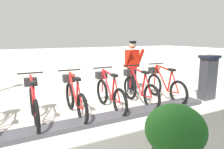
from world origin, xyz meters
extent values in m
plane|color=beige|center=(0.00, 0.00, 0.00)|extent=(60.00, 60.00, 0.00)
cube|color=#47474C|center=(0.00, 0.00, 0.05)|extent=(0.44, 7.01, 0.10)
cube|color=#38383D|center=(0.05, -4.03, 0.60)|extent=(0.28, 0.44, 1.20)
cube|color=#194C8C|center=(0.20, -4.03, 0.95)|extent=(0.03, 0.30, 0.40)
cube|color=black|center=(0.05, -4.03, 1.24)|extent=(0.36, 0.52, 0.08)
torus|color=black|center=(0.03, -2.88, 0.33)|extent=(0.67, 0.10, 0.67)
torus|color=black|center=(1.07, -2.93, 0.33)|extent=(0.67, 0.10, 0.67)
cylinder|color=red|center=(0.73, -2.91, 0.61)|extent=(0.60, 0.07, 0.70)
cylinder|color=red|center=(0.39, -2.90, 0.58)|extent=(0.16, 0.05, 0.61)
cylinder|color=red|center=(0.67, -2.91, 0.92)|extent=(0.69, 0.07, 0.11)
cylinder|color=red|center=(0.24, -2.89, 0.31)|extent=(0.43, 0.05, 0.09)
cylinder|color=red|center=(0.18, -2.89, 0.61)|extent=(0.33, 0.05, 0.56)
cylinder|color=red|center=(1.04, -2.93, 0.64)|extent=(0.10, 0.04, 0.62)
cube|color=black|center=(0.33, -2.90, 0.91)|extent=(0.22, 0.11, 0.06)
cylinder|color=black|center=(1.01, -2.92, 1.00)|extent=(0.05, 0.54, 0.03)
cube|color=#2D2D2D|center=(1.12, -2.93, 0.78)|extent=(0.21, 0.29, 0.18)
torus|color=black|center=(0.03, -2.00, 0.33)|extent=(0.67, 0.10, 0.67)
torus|color=black|center=(1.07, -2.04, 0.33)|extent=(0.67, 0.10, 0.67)
cylinder|color=red|center=(0.73, -2.03, 0.61)|extent=(0.60, 0.07, 0.70)
cylinder|color=red|center=(0.39, -2.01, 0.58)|extent=(0.16, 0.05, 0.61)
cylinder|color=red|center=(0.67, -2.02, 0.92)|extent=(0.69, 0.07, 0.11)
cylinder|color=red|center=(0.24, -2.01, 0.31)|extent=(0.43, 0.05, 0.09)
cylinder|color=red|center=(0.18, -2.00, 0.61)|extent=(0.33, 0.05, 0.56)
cylinder|color=red|center=(1.04, -2.04, 0.64)|extent=(0.10, 0.04, 0.62)
cube|color=black|center=(0.33, -2.01, 0.91)|extent=(0.22, 0.11, 0.06)
cylinder|color=black|center=(1.01, -2.04, 1.00)|extent=(0.05, 0.54, 0.03)
cube|color=#2D2D2D|center=(1.12, -2.04, 0.78)|extent=(0.21, 0.29, 0.18)
torus|color=black|center=(0.03, -1.11, 0.33)|extent=(0.67, 0.10, 0.67)
torus|color=black|center=(1.07, -1.15, 0.33)|extent=(0.67, 0.10, 0.67)
cylinder|color=red|center=(0.73, -1.14, 0.61)|extent=(0.60, 0.07, 0.70)
cylinder|color=red|center=(0.39, -1.12, 0.58)|extent=(0.16, 0.05, 0.61)
cylinder|color=red|center=(0.67, -1.14, 0.92)|extent=(0.69, 0.07, 0.11)
cylinder|color=red|center=(0.24, -1.12, 0.31)|extent=(0.43, 0.05, 0.09)
cylinder|color=red|center=(0.18, -1.12, 0.61)|extent=(0.33, 0.05, 0.56)
cylinder|color=red|center=(1.04, -1.15, 0.64)|extent=(0.10, 0.04, 0.62)
cube|color=black|center=(0.33, -1.12, 0.91)|extent=(0.22, 0.11, 0.06)
cylinder|color=black|center=(1.01, -1.15, 1.00)|extent=(0.05, 0.54, 0.03)
cube|color=#2D2D2D|center=(1.12, -1.15, 0.78)|extent=(0.21, 0.29, 0.18)
torus|color=black|center=(0.03, -0.22, 0.33)|extent=(0.67, 0.10, 0.67)
torus|color=black|center=(1.07, -0.27, 0.33)|extent=(0.67, 0.10, 0.67)
cylinder|color=red|center=(0.73, -0.25, 0.61)|extent=(0.60, 0.07, 0.70)
cylinder|color=red|center=(0.39, -0.24, 0.58)|extent=(0.16, 0.05, 0.61)
cylinder|color=red|center=(0.67, -0.25, 0.92)|extent=(0.69, 0.07, 0.11)
cylinder|color=red|center=(0.24, -0.23, 0.31)|extent=(0.43, 0.05, 0.09)
cylinder|color=red|center=(0.18, -0.23, 0.61)|extent=(0.33, 0.05, 0.56)
cylinder|color=red|center=(1.04, -0.26, 0.64)|extent=(0.10, 0.04, 0.62)
cube|color=black|center=(0.33, -0.23, 0.91)|extent=(0.22, 0.11, 0.06)
cylinder|color=black|center=(1.01, -0.26, 1.00)|extent=(0.05, 0.54, 0.03)
cube|color=#2D2D2D|center=(1.12, -0.27, 0.78)|extent=(0.21, 0.29, 0.18)
torus|color=black|center=(0.03, 0.67, 0.33)|extent=(0.67, 0.10, 0.67)
torus|color=black|center=(1.07, 0.62, 0.33)|extent=(0.67, 0.10, 0.67)
cylinder|color=red|center=(0.73, 0.64, 0.61)|extent=(0.60, 0.07, 0.70)
cylinder|color=red|center=(0.39, 0.65, 0.58)|extent=(0.16, 0.05, 0.61)
cylinder|color=red|center=(0.67, 0.64, 0.92)|extent=(0.69, 0.07, 0.11)
cylinder|color=red|center=(0.24, 0.66, 0.31)|extent=(0.43, 0.05, 0.09)
cylinder|color=red|center=(0.18, 0.66, 0.61)|extent=(0.33, 0.05, 0.56)
cylinder|color=red|center=(1.04, 0.62, 0.64)|extent=(0.10, 0.04, 0.62)
cube|color=black|center=(0.33, 0.65, 0.91)|extent=(0.22, 0.11, 0.06)
cylinder|color=black|center=(1.01, 0.62, 1.00)|extent=(0.05, 0.54, 0.03)
cube|color=#2D2D2D|center=(1.12, 0.62, 0.78)|extent=(0.21, 0.29, 0.18)
cube|color=white|center=(1.70, -2.65, 0.05)|extent=(0.27, 0.14, 0.10)
cube|color=white|center=(1.79, -2.42, 0.05)|extent=(0.27, 0.14, 0.10)
cylinder|color=black|center=(1.76, -2.64, 0.43)|extent=(0.15, 0.15, 0.82)
cylinder|color=black|center=(1.73, -2.44, 0.43)|extent=(0.15, 0.15, 0.82)
cube|color=red|center=(1.75, -2.54, 1.10)|extent=(0.31, 0.43, 0.56)
cylinder|color=red|center=(1.68, -2.81, 1.13)|extent=(0.35, 0.14, 0.57)
cylinder|color=red|center=(1.61, -2.29, 1.13)|extent=(0.35, 0.14, 0.57)
sphere|color=tan|center=(1.75, -2.54, 1.53)|extent=(0.22, 0.22, 0.22)
cylinder|color=black|center=(1.73, -2.54, 1.63)|extent=(0.22, 0.22, 0.06)
ellipsoid|color=#2B7D26|center=(-2.03, -0.72, 0.65)|extent=(0.76, 0.76, 0.64)
camera|label=1|loc=(-3.79, 1.09, 1.79)|focal=32.89mm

